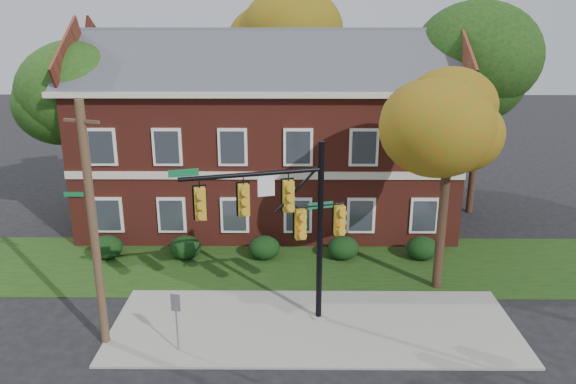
{
  "coord_description": "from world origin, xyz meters",
  "views": [
    {
      "loc": [
        -0.78,
        -16.24,
        10.42
      ],
      "look_at": [
        -0.91,
        3.0,
        4.3
      ],
      "focal_mm": 35.0,
      "sensor_mm": 36.0,
      "label": 1
    }
  ],
  "objects_px": {
    "hedge_far_left": "(107,247)",
    "hedge_left": "(185,247)",
    "traffic_signal": "(287,216)",
    "tree_near_right": "(458,123)",
    "sign_post": "(176,313)",
    "hedge_far_right": "(422,248)",
    "apartment_building": "(268,126)",
    "tree_right_rear": "(492,62)",
    "hedge_center": "(264,248)",
    "utility_pole": "(93,228)",
    "hedge_right": "(343,248)",
    "tree_left_rear": "(65,95)",
    "tree_far_rear": "(294,41)"
  },
  "relations": [
    {
      "from": "tree_near_right",
      "to": "tree_right_rear",
      "type": "relative_size",
      "value": 0.81
    },
    {
      "from": "traffic_signal",
      "to": "apartment_building",
      "type": "bearing_deg",
      "value": 79.72
    },
    {
      "from": "tree_far_rear",
      "to": "utility_pole",
      "type": "xyz_separation_m",
      "value": [
        -6.27,
        -19.86,
        -4.75
      ]
    },
    {
      "from": "apartment_building",
      "to": "tree_right_rear",
      "type": "relative_size",
      "value": 1.77
    },
    {
      "from": "hedge_far_left",
      "to": "tree_near_right",
      "type": "relative_size",
      "value": 0.16
    },
    {
      "from": "hedge_center",
      "to": "sign_post",
      "type": "height_order",
      "value": "sign_post"
    },
    {
      "from": "tree_far_rear",
      "to": "traffic_signal",
      "type": "relative_size",
      "value": 1.77
    },
    {
      "from": "hedge_far_right",
      "to": "tree_near_right",
      "type": "bearing_deg",
      "value": -85.48
    },
    {
      "from": "tree_left_rear",
      "to": "utility_pole",
      "type": "relative_size",
      "value": 1.1
    },
    {
      "from": "hedge_far_left",
      "to": "hedge_far_right",
      "type": "height_order",
      "value": "same"
    },
    {
      "from": "hedge_far_left",
      "to": "tree_far_rear",
      "type": "distance_m",
      "value": 17.61
    },
    {
      "from": "apartment_building",
      "to": "sign_post",
      "type": "bearing_deg",
      "value": -100.92
    },
    {
      "from": "sign_post",
      "to": "tree_near_right",
      "type": "bearing_deg",
      "value": 33.56
    },
    {
      "from": "apartment_building",
      "to": "tree_right_rear",
      "type": "height_order",
      "value": "tree_right_rear"
    },
    {
      "from": "hedge_center",
      "to": "utility_pole",
      "type": "distance_m",
      "value": 9.1
    },
    {
      "from": "hedge_left",
      "to": "tree_right_rear",
      "type": "distance_m",
      "value": 17.74
    },
    {
      "from": "hedge_right",
      "to": "sign_post",
      "type": "distance_m",
      "value": 9.43
    },
    {
      "from": "hedge_center",
      "to": "apartment_building",
      "type": "bearing_deg",
      "value": 90.0
    },
    {
      "from": "hedge_center",
      "to": "utility_pole",
      "type": "bearing_deg",
      "value": -126.06
    },
    {
      "from": "hedge_right",
      "to": "traffic_signal",
      "type": "distance_m",
      "value": 6.98
    },
    {
      "from": "hedge_far_left",
      "to": "tree_near_right",
      "type": "distance_m",
      "value": 15.75
    },
    {
      "from": "hedge_far_left",
      "to": "hedge_center",
      "type": "height_order",
      "value": "same"
    },
    {
      "from": "tree_left_rear",
      "to": "tree_far_rear",
      "type": "relative_size",
      "value": 0.77
    },
    {
      "from": "hedge_far_left",
      "to": "sign_post",
      "type": "xyz_separation_m",
      "value": [
        4.58,
        -7.28,
        0.89
      ]
    },
    {
      "from": "tree_left_rear",
      "to": "traffic_signal",
      "type": "relative_size",
      "value": 1.37
    },
    {
      "from": "hedge_far_left",
      "to": "tree_left_rear",
      "type": "distance_m",
      "value": 7.9
    },
    {
      "from": "hedge_far_left",
      "to": "traffic_signal",
      "type": "xyz_separation_m",
      "value": [
        8.06,
        -5.52,
        3.5
      ]
    },
    {
      "from": "tree_far_rear",
      "to": "utility_pole",
      "type": "distance_m",
      "value": 21.37
    },
    {
      "from": "sign_post",
      "to": "utility_pole",
      "type": "bearing_deg",
      "value": 177.2
    },
    {
      "from": "hedge_center",
      "to": "tree_far_rear",
      "type": "height_order",
      "value": "tree_far_rear"
    },
    {
      "from": "hedge_far_left",
      "to": "hedge_right",
      "type": "relative_size",
      "value": 1.0
    },
    {
      "from": "utility_pole",
      "to": "sign_post",
      "type": "height_order",
      "value": "utility_pole"
    },
    {
      "from": "hedge_center",
      "to": "utility_pole",
      "type": "xyz_separation_m",
      "value": [
        -4.93,
        -6.77,
        3.57
      ]
    },
    {
      "from": "utility_pole",
      "to": "tree_left_rear",
      "type": "bearing_deg",
      "value": 134.05
    },
    {
      "from": "tree_left_rear",
      "to": "sign_post",
      "type": "height_order",
      "value": "tree_left_rear"
    },
    {
      "from": "hedge_far_left",
      "to": "traffic_signal",
      "type": "height_order",
      "value": "traffic_signal"
    },
    {
      "from": "hedge_center",
      "to": "utility_pole",
      "type": "height_order",
      "value": "utility_pole"
    },
    {
      "from": "tree_left_rear",
      "to": "tree_far_rear",
      "type": "height_order",
      "value": "tree_far_rear"
    },
    {
      "from": "hedge_far_right",
      "to": "tree_near_right",
      "type": "height_order",
      "value": "tree_near_right"
    },
    {
      "from": "hedge_right",
      "to": "tree_left_rear",
      "type": "height_order",
      "value": "tree_left_rear"
    },
    {
      "from": "tree_far_rear",
      "to": "tree_right_rear",
      "type": "bearing_deg",
      "value": -35.0
    },
    {
      "from": "traffic_signal",
      "to": "utility_pole",
      "type": "bearing_deg",
      "value": 175.87
    },
    {
      "from": "tree_left_rear",
      "to": "sign_post",
      "type": "distance_m",
      "value": 14.55
    },
    {
      "from": "hedge_far_left",
      "to": "hedge_left",
      "type": "xyz_separation_m",
      "value": [
        3.5,
        0.0,
        0.0
      ]
    },
    {
      "from": "tree_right_rear",
      "to": "tree_far_rear",
      "type": "relative_size",
      "value": 0.92
    },
    {
      "from": "tree_right_rear",
      "to": "hedge_left",
      "type": "bearing_deg",
      "value": -157.58
    },
    {
      "from": "hedge_far_right",
      "to": "tree_right_rear",
      "type": "height_order",
      "value": "tree_right_rear"
    },
    {
      "from": "hedge_far_right",
      "to": "tree_near_right",
      "type": "distance_m",
      "value": 6.77
    },
    {
      "from": "tree_near_right",
      "to": "tree_left_rear",
      "type": "relative_size",
      "value": 0.97
    },
    {
      "from": "traffic_signal",
      "to": "tree_near_right",
      "type": "bearing_deg",
      "value": 7.66
    }
  ]
}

